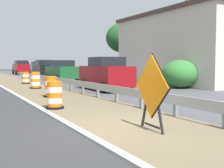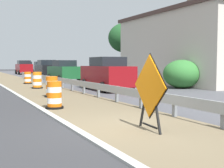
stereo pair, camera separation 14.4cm
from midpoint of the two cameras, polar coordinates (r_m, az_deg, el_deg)
The scene contains 20 objects.
ground_plane at distance 8.01m, azimuth 3.06°, elevation -8.29°, with size 160.00×160.00×0.00m, color #333335.
median_dirt_strip at distance 8.31m, azimuth 6.62°, elevation -7.85°, with size 3.57×120.00×0.01m, color #706047.
curb_near_edge at distance 7.48m, azimuth -5.76°, elevation -9.18°, with size 0.20×120.00×0.11m, color #ADADA8.
guardrail_median at distance 8.24m, azimuth 20.75°, elevation -4.56°, with size 0.18×58.40×0.71m.
warning_sign_diamond at distance 7.59m, azimuth 7.73°, elevation -0.95°, with size 0.17×1.66×1.97m.
traffic_barrel_nearest at distance 11.40m, azimuth -10.58°, elevation -2.32°, with size 0.68×0.68×1.03m.
traffic_barrel_close at distance 15.33m, azimuth -11.14°, elevation -0.71°, with size 0.74×0.74×1.04m.
traffic_barrel_mid at distance 20.71m, azimuth -13.90°, elevation 0.56°, with size 0.74×0.74×1.11m.
traffic_barrel_far at distance 25.56m, azimuth -15.63°, elevation 1.02°, with size 0.69×0.69×0.98m.
car_lead_near_lane at distance 28.07m, azimuth -9.03°, elevation 2.49°, with size 2.20×4.47×1.97m.
car_trailing_near_lane at distance 62.90m, azimuth -15.88°, elevation 3.21°, with size 2.18×4.42×1.98m.
car_lead_far_lane at distance 34.14m, azimuth -12.31°, elevation 2.78°, with size 2.06×4.28×2.05m.
car_mid_far_lane at distance 44.25m, azimuth -10.58°, elevation 2.99°, with size 2.09×4.55×1.94m.
car_trailing_far_lane at distance 47.72m, azimuth -16.39°, elevation 3.07°, with size 2.15×4.46×2.11m.
car_distant_a at distance 54.14m, azimuth -13.57°, elevation 3.13°, with size 2.01×4.06×1.97m.
car_distant_b at distance 18.77m, azimuth -0.84°, elevation 1.98°, with size 2.13×4.85×2.08m.
roadside_shop_near at distance 26.80m, azimuth 16.66°, elevation 6.50°, with size 9.20×12.92×5.87m.
utility_pole_near at distance 24.55m, azimuth 14.54°, elevation 11.12°, with size 0.24×1.80×9.27m.
bush_roadside at distance 20.85m, azimuth 13.35°, elevation 1.87°, with size 2.54×2.54×1.94m, color #337533.
tree_roadside at distance 36.48m, azimuth 2.50°, elevation 8.77°, with size 3.91×3.91×6.52m.
Camera 2 is at (-3.79, -6.85, 1.71)m, focal length 47.91 mm.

